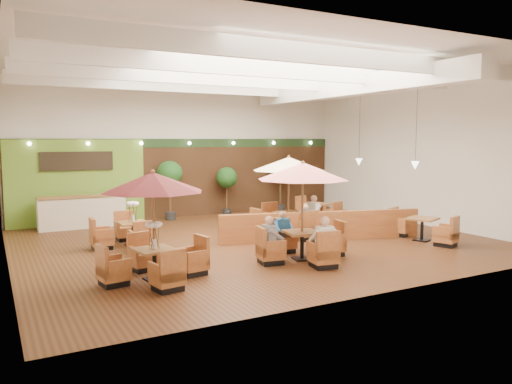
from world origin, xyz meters
TOP-DOWN VIEW (x-y plane):
  - room at (0.25, 1.22)m, footprint 14.04×14.00m
  - service_counter at (-4.40, 5.10)m, footprint 3.00×0.75m
  - booth_divider at (1.93, -0.89)m, footprint 6.44×1.96m
  - table_0 at (-4.09, -2.76)m, footprint 2.53×2.53m
  - table_1 at (-0.04, -2.72)m, footprint 2.66×2.66m
  - table_2 at (1.47, 0.37)m, footprint 2.62×2.62m
  - table_3 at (-3.81, 1.11)m, footprint 1.65×2.46m
  - table_4 at (4.69, -2.45)m, footprint 1.08×2.66m
  - table_5 at (4.02, 2.25)m, footprint 0.98×2.50m
  - topiary_0 at (-1.00, 5.30)m, footprint 1.02×1.02m
  - topiary_1 at (1.49, 5.30)m, footprint 0.88×0.88m
  - topiary_2 at (4.12, 5.30)m, footprint 0.95×0.95m
  - diner_0 at (-0.04, -3.69)m, footprint 0.43×0.36m
  - diner_1 at (-0.04, -1.76)m, footprint 0.38×0.33m
  - diner_2 at (-1.01, -2.72)m, footprint 0.32×0.39m
  - diner_3 at (1.47, -0.60)m, footprint 0.35×0.29m
  - diner_4 at (2.45, 0.37)m, footprint 0.38×0.44m

SIDE VIEW (x-z plane):
  - table_5 at x=4.02m, z-range -0.11..0.79m
  - table_4 at x=4.69m, z-range -0.11..0.82m
  - table_3 at x=-3.81m, z-range -0.31..1.20m
  - booth_divider at x=1.93m, z-range 0.00..0.92m
  - service_counter at x=-4.40m, z-range -0.01..1.17m
  - diner_3 at x=1.47m, z-range 0.37..1.08m
  - diner_1 at x=-0.04m, z-range 0.37..1.08m
  - diner_2 at x=-1.01m, z-range 0.36..1.15m
  - diner_4 at x=2.45m, z-range 0.35..1.19m
  - diner_0 at x=-0.04m, z-range 0.35..1.20m
  - topiary_1 at x=1.49m, z-range 0.50..2.55m
  - topiary_2 at x=4.12m, z-range 0.54..2.74m
  - table_0 at x=-4.09m, z-range 0.45..2.98m
  - topiary_0 at x=-1.00m, z-range 0.58..2.94m
  - table_1 at x=-0.04m, z-range 0.48..3.12m
  - table_2 at x=1.47m, z-range 0.48..3.15m
  - room at x=0.25m, z-range 0.87..6.39m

